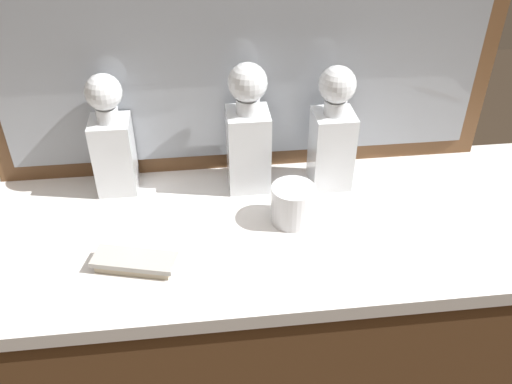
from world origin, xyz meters
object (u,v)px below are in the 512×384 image
at_px(crystal_decanter_right, 332,139).
at_px(silver_brush_front, 135,262).
at_px(crystal_decanter_front, 248,140).
at_px(crystal_decanter_far_left, 113,146).
at_px(crystal_tumbler_left, 293,206).

relative_size(crystal_decanter_right, silver_brush_front, 1.70).
bearing_deg(silver_brush_front, crystal_decanter_front, 46.00).
bearing_deg(crystal_decanter_right, crystal_decanter_far_left, 175.79).
bearing_deg(crystal_decanter_right, silver_brush_front, -150.99).
bearing_deg(crystal_decanter_far_left, crystal_tumbler_left, -23.72).
relative_size(crystal_decanter_far_left, silver_brush_front, 1.65).
distance_m(crystal_decanter_front, silver_brush_front, 0.35).
distance_m(crystal_tumbler_left, silver_brush_front, 0.33).
relative_size(crystal_decanter_far_left, crystal_decanter_right, 0.97).
bearing_deg(crystal_decanter_right, crystal_tumbler_left, -129.96).
bearing_deg(crystal_tumbler_left, crystal_decanter_front, 118.62).
bearing_deg(crystal_decanter_far_left, silver_brush_front, -79.23).
distance_m(crystal_decanter_right, silver_brush_front, 0.48).
distance_m(crystal_decanter_far_left, crystal_decanter_front, 0.29).
height_order(crystal_tumbler_left, silver_brush_front, crystal_tumbler_left).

